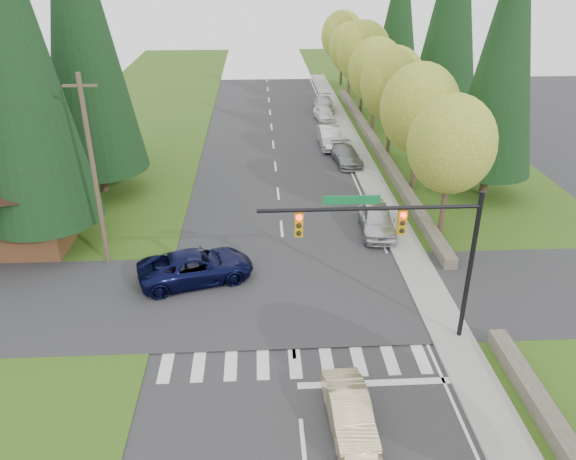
{
  "coord_description": "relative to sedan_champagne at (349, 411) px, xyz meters",
  "views": [
    {
      "loc": [
        -1.26,
        -14.79,
        14.95
      ],
      "look_at": [
        0.07,
        9.67,
        2.8
      ],
      "focal_mm": 35.0,
      "sensor_mm": 36.0,
      "label": 1
    }
  ],
  "objects": [
    {
      "name": "decid_tree_3",
      "position": [
        7.54,
        35.29,
        5.01
      ],
      "size": [
        5.0,
        5.0,
        8.55
      ],
      "color": "#38281C",
      "rests_on": "ground"
    },
    {
      "name": "conifer_w_c",
      "position": [
        -13.66,
        22.29,
        10.64
      ],
      "size": [
        6.46,
        6.46,
        20.8
      ],
      "color": "#38281C",
      "rests_on": "ground"
    },
    {
      "name": "parked_car_d",
      "position": [
        3.62,
        39.83,
        0.03
      ],
      "size": [
        2.07,
        4.17,
        1.37
      ],
      "primitive_type": "imported",
      "rotation": [
        0.0,
        0.0,
        0.12
      ],
      "color": "white",
      "rests_on": "ground"
    },
    {
      "name": "decid_tree_2",
      "position": [
        7.44,
        28.29,
        5.27
      ],
      "size": [
        5.0,
        5.0,
        8.82
      ],
      "color": "#38281C",
      "rests_on": "ground"
    },
    {
      "name": "cross_street",
      "position": [
        -1.66,
        8.29,
        -0.65
      ],
      "size": [
        120.0,
        8.0,
        0.1
      ],
      "primitive_type": "cube",
      "color": "#28282B",
      "rests_on": "ground"
    },
    {
      "name": "sedan_champagne",
      "position": [
        0.0,
        0.0,
        0.0
      ],
      "size": [
        1.6,
        4.04,
        1.31
      ],
      "primitive_type": "imported",
      "rotation": [
        0.0,
        0.0,
        0.06
      ],
      "color": "beige",
      "rests_on": "ground"
    },
    {
      "name": "brown_building",
      "position": [
        -16.66,
        15.29,
        2.49
      ],
      "size": [
        8.4,
        8.4,
        5.4
      ],
      "color": "#4C2D19",
      "rests_on": "ground"
    },
    {
      "name": "conifer_e_b",
      "position": [
        13.34,
        34.29,
        10.14
      ],
      "size": [
        6.12,
        6.12,
        19.8
      ],
      "color": "#38281C",
      "rests_on": "ground"
    },
    {
      "name": "conifer_w_a",
      "position": [
        -14.66,
        14.29,
        10.14
      ],
      "size": [
        6.12,
        6.12,
        19.8
      ],
      "color": "#38281C",
      "rests_on": "ground"
    },
    {
      "name": "stone_wall_north",
      "position": [
        6.94,
        30.29,
        -0.3
      ],
      "size": [
        0.7,
        40.0,
        0.7
      ],
      "primitive_type": "cube",
      "color": "#4C4438",
      "rests_on": "ground"
    },
    {
      "name": "decid_tree_6",
      "position": [
        7.54,
        56.29,
        5.21
      ],
      "size": [
        5.2,
        5.2,
        8.86
      ],
      "color": "#38281C",
      "rests_on": "ground"
    },
    {
      "name": "utility_pole",
      "position": [
        -11.16,
        12.29,
        4.49
      ],
      "size": [
        1.6,
        0.24,
        10.0
      ],
      "color": "#473828",
      "rests_on": "ground"
    },
    {
      "name": "suv_navy",
      "position": [
        -6.21,
        10.1,
        0.14
      ],
      "size": [
        6.24,
        4.12,
        1.59
      ],
      "primitive_type": "imported",
      "rotation": [
        0.0,
        0.0,
        1.85
      ],
      "color": "black",
      "rests_on": "ground"
    },
    {
      "name": "parked_car_a",
      "position": [
        3.94,
        15.06,
        0.15
      ],
      "size": [
        2.21,
        4.86,
        1.62
      ],
      "primitive_type": "imported",
      "rotation": [
        0.0,
        0.0,
        -0.06
      ],
      "color": "silver",
      "rests_on": "ground"
    },
    {
      "name": "sidewalk_east",
      "position": [
        5.24,
        22.29,
        -0.59
      ],
      "size": [
        1.8,
        80.0,
        0.13
      ],
      "primitive_type": "cube",
      "color": "gray",
      "rests_on": "ground"
    },
    {
      "name": "traffic_signal",
      "position": [
        2.71,
        4.79,
        4.33
      ],
      "size": [
        8.7,
        0.37,
        6.8
      ],
      "color": "black",
      "rests_on": "ground"
    },
    {
      "name": "decid_tree_5",
      "position": [
        7.44,
        49.29,
        4.88
      ],
      "size": [
        4.8,
        4.8,
        8.3
      ],
      "color": "#38281C",
      "rests_on": "ground"
    },
    {
      "name": "decid_tree_4",
      "position": [
        7.64,
        42.29,
        5.41
      ],
      "size": [
        5.4,
        5.4,
        9.18
      ],
      "color": "#38281C",
      "rests_on": "ground"
    },
    {
      "name": "parked_car_e",
      "position": [
        3.94,
        43.29,
        0.06
      ],
      "size": [
        2.34,
        5.06,
        1.43
      ],
      "primitive_type": "imported",
      "rotation": [
        0.0,
        0.0,
        -0.07
      ],
      "color": "#AFAFB4",
      "rests_on": "ground"
    },
    {
      "name": "parked_car_b",
      "position": [
        3.94,
        27.12,
        0.01
      ],
      "size": [
        2.26,
        4.71,
        1.32
      ],
      "primitive_type": "imported",
      "rotation": [
        0.0,
        0.0,
        0.09
      ],
      "color": "gray",
      "rests_on": "ground"
    },
    {
      "name": "curb_east",
      "position": [
        4.39,
        22.29,
        -0.59
      ],
      "size": [
        0.2,
        80.0,
        0.13
      ],
      "primitive_type": "cube",
      "color": "gray",
      "rests_on": "ground"
    },
    {
      "name": "ground",
      "position": [
        -1.66,
        0.29,
        -0.65
      ],
      "size": [
        120.0,
        120.0,
        0.0
      ],
      "primitive_type": "plane",
      "color": "#28282B",
      "rests_on": "ground"
    },
    {
      "name": "conifer_w_e",
      "position": [
        -15.66,
        28.29,
        9.64
      ],
      "size": [
        5.78,
        5.78,
        18.8
      ],
      "color": "#38281C",
      "rests_on": "ground"
    },
    {
      "name": "conifer_e_a",
      "position": [
        12.34,
        20.29,
        9.14
      ],
      "size": [
        5.44,
        5.44,
        17.8
      ],
      "color": "#38281C",
      "rests_on": "ground"
    },
    {
      "name": "conifer_e_c",
      "position": [
        12.34,
        48.29,
        8.64
      ],
      "size": [
        5.1,
        5.1,
        16.8
      ],
      "color": "#38281C",
      "rests_on": "ground"
    },
    {
      "name": "decid_tree_1",
      "position": [
        7.64,
        21.29,
        5.14
      ],
      "size": [
        5.2,
        5.2,
        8.8
      ],
      "color": "#38281C",
      "rests_on": "ground"
    },
    {
      "name": "decid_tree_0",
      "position": [
        7.54,
        14.29,
        4.94
      ],
      "size": [
        4.8,
        4.8,
        8.37
      ],
      "color": "#38281C",
      "rests_on": "ground"
    },
    {
      "name": "grass_east",
      "position": [
        11.34,
        20.29,
        -0.62
      ],
      "size": [
        14.0,
        110.0,
        0.06
      ],
      "primitive_type": "cube",
      "color": "#365617",
      "rests_on": "ground"
    },
    {
      "name": "parked_car_c",
      "position": [
        3.17,
        31.55,
        0.17
      ],
      "size": [
        1.81,
        5.01,
        1.64
      ],
      "primitive_type": "imported",
      "rotation": [
        0.0,
        0.0,
        0.01
      ],
      "color": "silver",
      "rests_on": "ground"
    },
    {
      "name": "grass_west",
      "position": [
        -14.66,
        20.29,
        -0.62
      ],
      "size": [
        14.0,
        110.0,
        0.06
      ],
      "primitive_type": "cube",
      "color": "#365617",
      "rests_on": "ground"
    }
  ]
}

